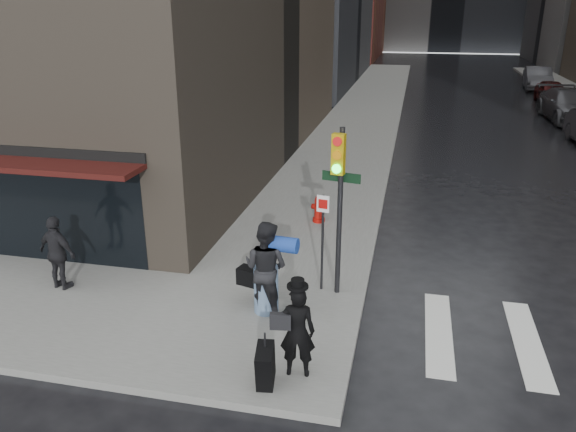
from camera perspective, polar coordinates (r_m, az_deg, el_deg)
name	(u,v)px	position (r m, az deg, el deg)	size (l,w,h in m)	color
ground	(249,338)	(10.85, -3.98, -12.26)	(140.00, 140.00, 0.00)	black
sidewalk_left	(370,104)	(36.28, 8.35, 11.16)	(4.00, 50.00, 0.15)	slate
man_overcoat	(291,337)	(9.20, 0.28, -12.21)	(0.92, 0.99, 1.78)	black
man_jeans	(266,267)	(10.96, -2.27, -5.23)	(1.34, 0.99, 1.91)	black
man_greycoat	(58,253)	(12.86, -22.36, -3.50)	(1.03, 0.62, 1.64)	black
traffic_light	(338,191)	(11.17, 5.06, 2.58)	(0.88, 0.49, 3.55)	black
fire_hydrant	(319,210)	(15.78, 3.16, 0.63)	(0.45, 0.34, 0.78)	#B8120B
parked_car_3	(569,105)	(34.38, 26.64, 10.01)	(2.34, 5.76, 1.67)	#46454A
parked_car_4	(551,92)	(40.56, 25.19, 11.35)	(1.65, 4.10, 1.40)	#400C0C
parked_car_5	(538,78)	(46.73, 24.03, 12.66)	(1.75, 5.02, 1.65)	#4C4C51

